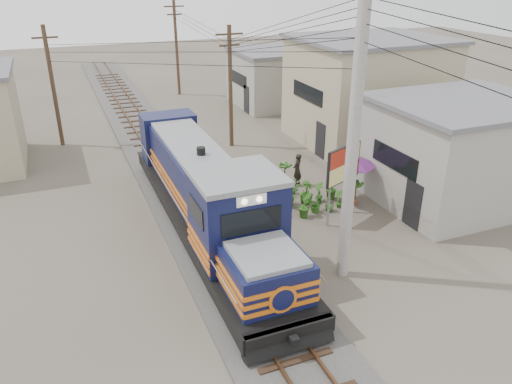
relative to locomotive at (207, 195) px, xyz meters
name	(u,v)px	position (x,y,z in m)	size (l,w,h in m)	color
ground	(245,288)	(0.00, -4.15, -1.68)	(120.00, 120.00, 0.00)	#473F35
ballast	(175,179)	(0.00, 5.85, -1.60)	(3.60, 70.00, 0.16)	#595651
track	(174,176)	(0.00, 5.85, -1.42)	(1.15, 70.00, 0.12)	#51331E
locomotive	(207,195)	(0.00, 0.00, 0.00)	(2.84, 15.47, 3.83)	black
utility_pole_main	(353,140)	(3.50, -4.65, 3.32)	(0.40, 0.40, 10.00)	#9E9B93
wooden_pole_mid	(230,85)	(4.50, 9.85, 1.99)	(1.60, 0.24, 7.00)	#4C3826
wooden_pole_far	(176,46)	(4.80, 23.85, 2.25)	(1.60, 0.24, 7.50)	#4C3826
wooden_pole_left	(53,84)	(-5.00, 13.85, 1.99)	(1.60, 0.24, 7.00)	#4C3826
power_lines	(168,29)	(-0.14, 4.34, 5.88)	(9.65, 19.00, 3.30)	black
shophouse_front	(459,151)	(11.50, -1.15, 0.68)	(7.35, 6.30, 4.70)	gray
shophouse_mid	(367,90)	(12.50, 7.85, 1.43)	(8.40, 7.35, 6.20)	tan
shophouse_back	(276,77)	(11.00, 17.85, 0.43)	(6.30, 6.30, 4.20)	gray
billboard	(344,166)	(5.60, -0.97, 0.76)	(2.01, 0.99, 3.31)	#99999E
market_umbrella	(352,160)	(6.89, 0.36, 0.40)	(2.38, 2.38, 2.37)	black
vendor	(297,170)	(5.50, 2.98, -0.86)	(0.60, 0.39, 1.65)	black
plant_nursery	(296,194)	(4.50, 1.11, -1.18)	(3.70, 3.18, 1.13)	#2B5C1A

